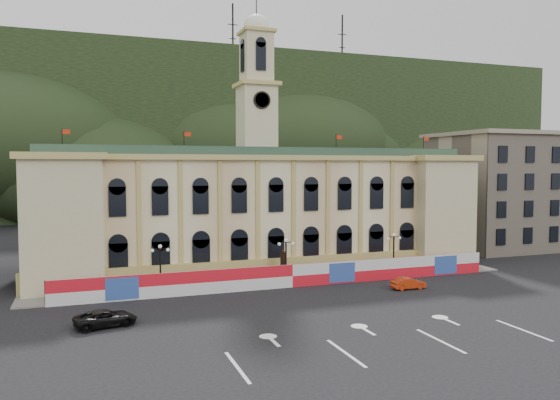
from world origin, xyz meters
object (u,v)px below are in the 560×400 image
object	(u,v)px
statue	(283,272)
black_suv	(106,318)
lamp_center	(286,257)
red_sedan	(408,283)

from	to	relation	value
statue	black_suv	size ratio (longest dim) A/B	0.68
lamp_center	red_sedan	distance (m)	13.72
lamp_center	red_sedan	size ratio (longest dim) A/B	1.34
lamp_center	black_suv	size ratio (longest dim) A/B	0.94
statue	lamp_center	xyz separation A→B (m)	(0.00, -1.00, 1.89)
red_sedan	lamp_center	bearing A→B (deg)	58.91
statue	lamp_center	world-z (taller)	lamp_center
statue	black_suv	world-z (taller)	statue
lamp_center	red_sedan	bearing A→B (deg)	-31.62
black_suv	lamp_center	bearing A→B (deg)	-74.49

